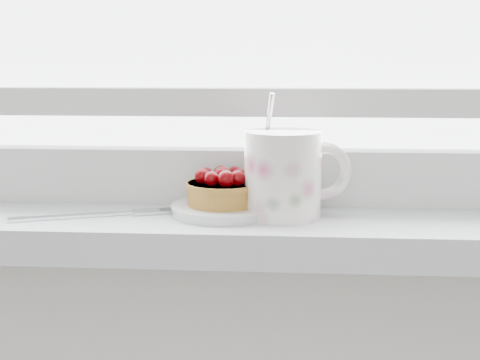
# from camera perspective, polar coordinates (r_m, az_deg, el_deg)

# --- Properties ---
(saucer) EXTENTS (0.12, 0.12, 0.01)m
(saucer) POSITION_cam_1_polar(r_m,az_deg,el_deg) (0.80, -1.49, -2.53)
(saucer) COLOR silver
(saucer) RESTS_ON windowsill
(raspberry_tart) EXTENTS (0.09, 0.09, 0.05)m
(raspberry_tart) POSITION_cam_1_polar(r_m,az_deg,el_deg) (0.80, -1.50, -0.75)
(raspberry_tart) COLOR #936220
(raspberry_tart) RESTS_ON saucer
(floral_mug) EXTENTS (0.14, 0.11, 0.15)m
(floral_mug) POSITION_cam_1_polar(r_m,az_deg,el_deg) (0.78, 3.92, 0.65)
(floral_mug) COLOR white
(floral_mug) RESTS_ON windowsill
(fork) EXTENTS (0.20, 0.09, 0.00)m
(fork) POSITION_cam_1_polar(r_m,az_deg,el_deg) (0.81, -11.88, -2.90)
(fork) COLOR silver
(fork) RESTS_ON windowsill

